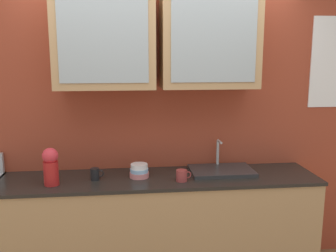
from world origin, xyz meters
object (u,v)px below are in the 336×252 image
at_px(sink_faucet, 221,170).
at_px(cup_near_bowls, 95,174).
at_px(cup_near_sink, 182,176).
at_px(vase, 51,166).
at_px(bowl_stack, 139,171).

xyz_separation_m(sink_faucet, cup_near_bowls, (-1.08, -0.09, 0.03)).
distance_m(sink_faucet, cup_near_bowls, 1.08).
distance_m(sink_faucet, cup_near_sink, 0.43).
distance_m(sink_faucet, vase, 1.43).
height_order(sink_faucet, cup_near_bowls, sink_faucet).
relative_size(bowl_stack, vase, 0.54).
bearing_deg(cup_near_sink, bowl_stack, 157.61).
distance_m(sink_faucet, bowl_stack, 0.72).
distance_m(bowl_stack, cup_near_bowls, 0.36).
height_order(sink_faucet, bowl_stack, sink_faucet).
bearing_deg(bowl_stack, sink_faucet, 4.33).
height_order(sink_faucet, vase, vase).
relative_size(cup_near_sink, cup_near_bowls, 1.14).
bearing_deg(sink_faucet, vase, -173.19).
xyz_separation_m(sink_faucet, cup_near_sink, (-0.38, -0.19, 0.03)).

